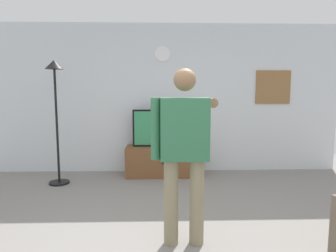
# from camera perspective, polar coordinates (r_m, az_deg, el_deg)

# --- Properties ---
(back_wall) EXTENTS (6.40, 0.10, 2.70)m
(back_wall) POSITION_cam_1_polar(r_m,az_deg,el_deg) (5.42, -0.33, 5.34)
(back_wall) COLOR silver
(back_wall) RESTS_ON ground_plane
(tv_stand) EXTENTS (1.29, 0.52, 0.52)m
(tv_stand) POSITION_cam_1_polar(r_m,az_deg,el_deg) (5.21, -1.02, -6.85)
(tv_stand) COLOR brown
(tv_stand) RESTS_ON ground_plane
(television) EXTENTS (1.06, 0.07, 0.65)m
(television) POSITION_cam_1_polar(r_m,az_deg,el_deg) (5.15, -1.04, -0.40)
(television) COLOR black
(television) RESTS_ON tv_stand
(wall_clock) EXTENTS (0.27, 0.03, 0.27)m
(wall_clock) POSITION_cam_1_polar(r_m,az_deg,el_deg) (5.40, -1.10, 13.91)
(wall_clock) COLOR white
(framed_picture) EXTENTS (0.64, 0.04, 0.61)m
(framed_picture) POSITION_cam_1_polar(r_m,az_deg,el_deg) (5.76, 19.82, 7.15)
(framed_picture) COLOR olive
(floor_lamp) EXTENTS (0.32, 0.32, 1.97)m
(floor_lamp) POSITION_cam_1_polar(r_m,az_deg,el_deg) (4.92, -21.12, 5.43)
(floor_lamp) COLOR black
(floor_lamp) RESTS_ON ground_plane
(person_standing_nearer_lamp) EXTENTS (0.63, 0.78, 1.70)m
(person_standing_nearer_lamp) POSITION_cam_1_polar(r_m,az_deg,el_deg) (2.78, 3.19, -3.93)
(person_standing_nearer_lamp) COLOR gray
(person_standing_nearer_lamp) RESTS_ON ground_plane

